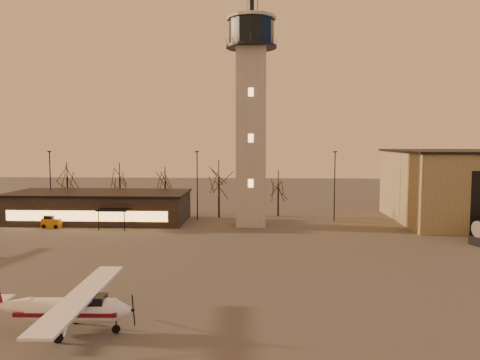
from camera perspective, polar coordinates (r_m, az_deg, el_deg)
The scene contains 7 objects.
ground at distance 35.87m, azimuth 0.16°, elevation -14.24°, with size 220.00×220.00×0.00m, color #413E3C.
control_tower at distance 64.02m, azimuth 1.38°, elevation 9.00°, with size 6.80×6.80×32.60m.
terminal at distance 70.55m, azimuth -16.79°, elevation -3.12°, with size 25.40×12.20×4.30m.
light_poles at distance 65.17m, azimuth 1.82°, elevation -0.69°, with size 58.50×12.25×10.14m.
tree_row at distance 74.80m, azimuth -9.02°, elevation 0.39°, with size 37.20×9.20×8.80m.
cessna_front at distance 31.27m, azimuth -19.46°, elevation -15.13°, with size 10.02×12.66×3.49m.
service_cart at distance 67.98m, azimuth -21.91°, elevation -4.87°, with size 2.77×1.96×1.66m.
Camera 1 is at (1.51, -33.85, 11.77)m, focal length 35.00 mm.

